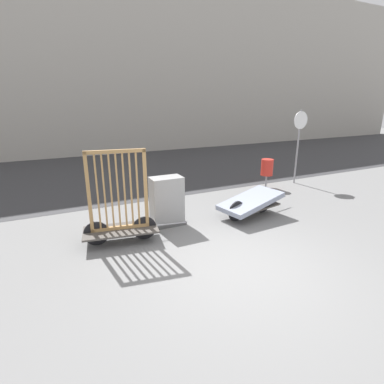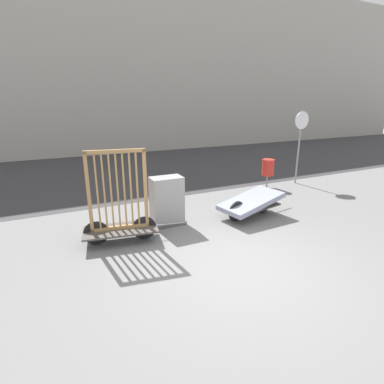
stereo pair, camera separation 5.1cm
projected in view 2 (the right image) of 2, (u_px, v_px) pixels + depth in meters
name	position (u px, v px, depth m)	size (l,w,h in m)	color
ground_plane	(238.00, 268.00, 5.49)	(60.00, 60.00, 0.00)	slate
road_strip	(126.00, 170.00, 13.02)	(56.00, 8.72, 0.01)	#38383A
building_facade	(94.00, 64.00, 17.07)	(48.00, 4.00, 9.77)	#B2ADA3
bike_cart_with_bedframe	(120.00, 213.00, 6.31)	(2.28, 0.97, 2.01)	#4C4742
bike_cart_with_mattress	(251.00, 203.00, 7.77)	(2.35, 1.19, 0.63)	#4C4742
utility_cabinet	(167.00, 203.00, 7.26)	(0.82, 0.51, 1.20)	#4C4C4C
trash_bin	(268.00, 168.00, 10.32)	(0.41, 0.41, 0.99)	gray
sign_post	(300.00, 136.00, 10.55)	(0.60, 0.06, 2.62)	gray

